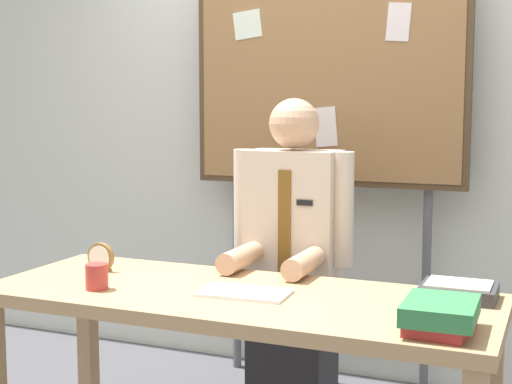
{
  "coord_description": "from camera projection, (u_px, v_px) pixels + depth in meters",
  "views": [
    {
      "loc": [
        1.09,
        -2.4,
        1.4
      ],
      "look_at": [
        0.0,
        0.18,
        1.07
      ],
      "focal_mm": 51.64,
      "sensor_mm": 36.0,
      "label": 1
    }
  ],
  "objects": [
    {
      "name": "book_stack",
      "position": [
        440.0,
        315.0,
        2.21
      ],
      "size": [
        0.22,
        0.27,
        0.1
      ],
      "color": "#B22D2D",
      "rests_on": "desk"
    },
    {
      "name": "desk",
      "position": [
        237.0,
        314.0,
        2.7
      ],
      "size": [
        1.89,
        0.72,
        0.72
      ],
      "color": "tan",
      "rests_on": "ground_plane"
    },
    {
      "name": "person",
      "position": [
        292.0,
        272.0,
        3.25
      ],
      "size": [
        0.55,
        0.56,
        1.44
      ],
      "color": "#2D2D33",
      "rests_on": "ground_plane"
    },
    {
      "name": "open_notebook",
      "position": [
        245.0,
        293.0,
        2.66
      ],
      "size": [
        0.33,
        0.21,
        0.01
      ],
      "primitive_type": "cube",
      "rotation": [
        0.0,
        0.0,
        0.06
      ],
      "color": "white",
      "rests_on": "desk"
    },
    {
      "name": "coffee_mug",
      "position": [
        97.0,
        277.0,
        2.73
      ],
      "size": [
        0.08,
        0.08,
        0.1
      ],
      "primitive_type": "cylinder",
      "color": "#B23833",
      "rests_on": "desk"
    },
    {
      "name": "back_wall",
      "position": [
        338.0,
        116.0,
        3.79
      ],
      "size": [
        6.4,
        0.08,
        2.7
      ],
      "primitive_type": "cube",
      "color": "silver",
      "rests_on": "ground_plane"
    },
    {
      "name": "bulletin_board",
      "position": [
        327.0,
        83.0,
        3.58
      ],
      "size": [
        1.37,
        0.09,
        2.08
      ],
      "color": "#4C3823",
      "rests_on": "ground_plane"
    },
    {
      "name": "desk_clock",
      "position": [
        101.0,
        258.0,
        3.03
      ],
      "size": [
        0.12,
        0.04,
        0.12
      ],
      "color": "olive",
      "rests_on": "desk"
    },
    {
      "name": "paper_tray",
      "position": [
        459.0,
        291.0,
        2.6
      ],
      "size": [
        0.26,
        0.2,
        0.06
      ],
      "color": "#333338",
      "rests_on": "desk"
    }
  ]
}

